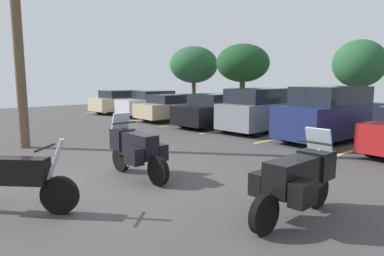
% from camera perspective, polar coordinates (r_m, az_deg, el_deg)
% --- Properties ---
extents(ground, '(44.00, 44.00, 0.10)m').
position_cam_1_polar(ground, '(8.14, -12.63, -8.29)').
color(ground, '#423F3F').
extents(motorcycle_touring, '(2.14, 0.90, 1.45)m').
position_cam_1_polar(motorcycle_touring, '(7.85, -9.44, -3.37)').
color(motorcycle_touring, black).
rests_on(motorcycle_touring, ground).
extents(motorcycle_second, '(1.65, 1.59, 1.29)m').
position_cam_1_polar(motorcycle_second, '(6.45, -27.46, -7.71)').
color(motorcycle_second, black).
rests_on(motorcycle_second, ground).
extents(motorcycle_third, '(0.96, 2.17, 1.42)m').
position_cam_1_polar(motorcycle_third, '(5.75, 17.30, -8.00)').
color(motorcycle_third, black).
rests_on(motorcycle_third, ground).
extents(parking_stripes, '(25.42, 5.13, 0.01)m').
position_cam_1_polar(parking_stripes, '(14.95, 12.30, -0.55)').
color(parking_stripes, '#EAE066').
rests_on(parking_stripes, ground).
extents(car_champagne, '(2.03, 4.79, 1.51)m').
position_cam_1_polar(car_champagne, '(23.01, -11.11, 4.37)').
color(car_champagne, '#C1B289').
rests_on(car_champagne, ground).
extents(car_silver, '(2.02, 4.64, 1.53)m').
position_cam_1_polar(car_silver, '(20.96, -6.22, 4.10)').
color(car_silver, '#B7B7BC').
rests_on(car_silver, ground).
extents(car_tan, '(1.83, 4.63, 1.42)m').
position_cam_1_polar(car_tan, '(18.59, -2.60, 3.51)').
color(car_tan, tan).
rests_on(car_tan, ground).
extents(car_black, '(2.11, 4.59, 1.55)m').
position_cam_1_polar(car_black, '(16.26, 4.24, 2.96)').
color(car_black, black).
rests_on(car_black, ground).
extents(car_grey, '(1.92, 4.44, 1.84)m').
position_cam_1_polar(car_grey, '(14.94, 11.82, 2.99)').
color(car_grey, slate).
rests_on(car_grey, ground).
extents(car_navy, '(2.18, 4.96, 1.97)m').
position_cam_1_polar(car_navy, '(13.41, 22.46, 2.13)').
color(car_navy, navy).
rests_on(car_navy, ground).
extents(utility_pole, '(1.67, 0.89, 8.88)m').
position_cam_1_polar(utility_pole, '(12.50, -27.53, 18.03)').
color(utility_pole, brown).
rests_on(utility_pole, ground).
extents(tree_far_right, '(3.29, 3.29, 4.73)m').
position_cam_1_polar(tree_far_right, '(24.69, 26.25, 9.63)').
color(tree_far_right, '#4C3823').
rests_on(tree_far_right, ground).
extents(tree_far_left, '(4.17, 4.17, 4.96)m').
position_cam_1_polar(tree_far_left, '(27.48, 8.52, 10.70)').
color(tree_far_left, '#4C3823').
rests_on(tree_far_left, ground).
extents(tree_right, '(4.37, 4.37, 5.18)m').
position_cam_1_polar(tree_right, '(31.51, 0.30, 10.56)').
color(tree_right, '#4C3823').
rests_on(tree_right, ground).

